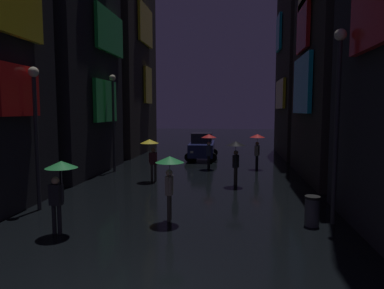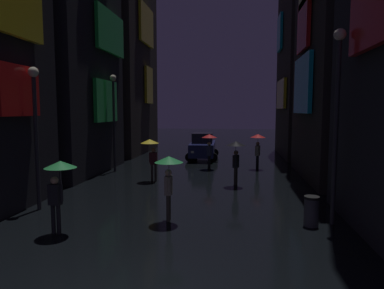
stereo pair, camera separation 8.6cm
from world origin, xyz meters
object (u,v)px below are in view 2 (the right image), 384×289
object	(u,v)px
streetlamp_left_near	(35,121)
streetlamp_right_near	(337,105)
pedestrian_foreground_right_yellow	(151,148)
pedestrian_far_right_red	(209,142)
pedestrian_foreground_left_red	(258,142)
streetlamp_left_far	(114,112)
trash_bin	(311,211)
pedestrian_near_crossing_green	(169,170)
pedestrian_midstreet_centre_black	(236,151)
car_distant	(203,147)
pedestrian_midstreet_left_green	(59,177)

from	to	relation	value
streetlamp_left_near	streetlamp_right_near	xyz separation A→B (m)	(10.00, -0.30, 0.50)
pedestrian_foreground_right_yellow	streetlamp_right_near	size ratio (longest dim) A/B	0.36
pedestrian_far_right_red	pedestrian_foreground_left_red	size ratio (longest dim) A/B	1.00
streetlamp_left_far	trash_bin	bearing A→B (deg)	-41.93
pedestrian_far_right_red	streetlamp_left_near	xyz separation A→B (m)	(-5.40, -9.16, 1.52)
pedestrian_far_right_red	streetlamp_left_far	size ratio (longest dim) A/B	0.38
pedestrian_foreground_right_yellow	streetlamp_right_near	distance (m)	9.34
pedestrian_near_crossing_green	streetlamp_right_near	size ratio (longest dim) A/B	0.36
streetlamp_left_near	streetlamp_left_far	size ratio (longest dim) A/B	0.91
streetlamp_left_near	pedestrian_midstreet_centre_black	bearing A→B (deg)	34.42
pedestrian_near_crossing_green	trash_bin	bearing A→B (deg)	1.91
pedestrian_far_right_red	streetlamp_left_far	distance (m)	5.86
pedestrian_far_right_red	streetlamp_left_far	world-z (taller)	streetlamp_left_far
pedestrian_near_crossing_green	car_distant	distance (m)	14.12
pedestrian_near_crossing_green	trash_bin	world-z (taller)	pedestrian_near_crossing_green
pedestrian_foreground_left_red	trash_bin	bearing A→B (deg)	-84.29
pedestrian_midstreet_left_green	car_distant	bearing A→B (deg)	80.47
pedestrian_midstreet_centre_black	trash_bin	distance (m)	5.97
pedestrian_foreground_right_yellow	trash_bin	size ratio (longest dim) A/B	2.28
streetlamp_left_far	streetlamp_left_near	bearing A→B (deg)	-90.00
streetlamp_right_near	trash_bin	xyz separation A→B (m)	(-0.70, -0.28, -3.22)
streetlamp_right_near	pedestrian_midstreet_left_green	bearing A→B (deg)	-166.85
pedestrian_midstreet_centre_black	streetlamp_left_near	xyz separation A→B (m)	(-6.98, -4.78, 1.52)
trash_bin	pedestrian_foreground_left_red	bearing A→B (deg)	95.71
pedestrian_far_right_red	pedestrian_foreground_left_red	world-z (taller)	same
pedestrian_midstreet_left_green	car_distant	xyz separation A→B (m)	(2.61, 15.54, -0.74)
pedestrian_near_crossing_green	pedestrian_foreground_right_yellow	bearing A→B (deg)	109.14
pedestrian_midstreet_centre_black	streetlamp_right_near	bearing A→B (deg)	-59.30
pedestrian_midstreet_centre_black	pedestrian_foreground_left_red	world-z (taller)	same
pedestrian_far_right_red	car_distant	world-z (taller)	pedestrian_far_right_red
car_distant	streetlamp_right_near	bearing A→B (deg)	-68.42
pedestrian_foreground_right_yellow	car_distant	bearing A→B (deg)	77.43
pedestrian_near_crossing_green	streetlamp_left_near	distance (m)	5.17
pedestrian_midstreet_left_green	trash_bin	world-z (taller)	pedestrian_midstreet_left_green
pedestrian_far_right_red	streetlamp_right_near	distance (m)	10.71
pedestrian_foreground_left_red	streetlamp_left_far	xyz separation A→B (m)	(-8.29, -1.79, 1.80)
pedestrian_foreground_left_red	pedestrian_midstreet_left_green	world-z (taller)	same
pedestrian_foreground_right_yellow	car_distant	world-z (taller)	pedestrian_foreground_right_yellow
streetlamp_left_far	trash_bin	world-z (taller)	streetlamp_left_far
pedestrian_far_right_red	pedestrian_foreground_right_yellow	size ratio (longest dim) A/B	1.00
streetlamp_right_near	pedestrian_foreground_left_red	bearing A→B (deg)	99.86
car_distant	streetlamp_left_far	distance (m)	7.68
pedestrian_foreground_left_red	car_distant	xyz separation A→B (m)	(-3.69, 3.80, -0.74)
pedestrian_foreground_left_red	streetlamp_left_near	distance (m)	12.74
car_distant	pedestrian_foreground_right_yellow	bearing A→B (deg)	-102.57
trash_bin	pedestrian_far_right_red	bearing A→B (deg)	111.84
pedestrian_far_right_red	streetlamp_right_near	bearing A→B (deg)	-64.05
pedestrian_foreground_right_yellow	car_distant	xyz separation A→B (m)	(1.80, 8.07, -0.74)
pedestrian_far_right_red	streetlamp_left_far	bearing A→B (deg)	-165.62
streetlamp_left_far	trash_bin	distance (m)	12.86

